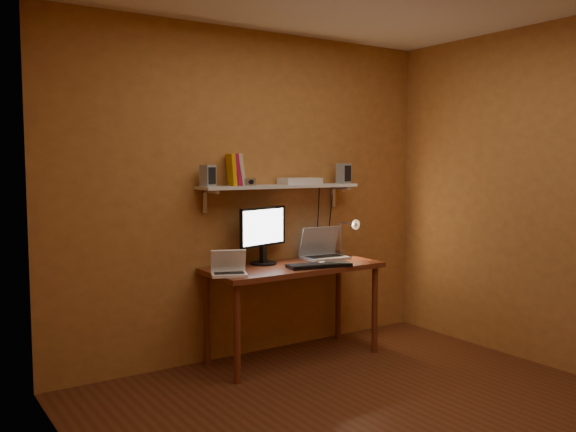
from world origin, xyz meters
TOP-DOWN VIEW (x-y plane):
  - room at (0.00, 0.00)m, footprint 3.44×3.24m
  - desk at (0.18, 1.28)m, footprint 1.40×0.60m
  - wall_shelf at (0.18, 1.47)m, footprint 1.40×0.25m
  - monitor at (0.01, 1.45)m, footprint 0.49×0.26m
  - laptop at (0.58, 1.43)m, footprint 0.38×0.28m
  - netbook at (-0.45, 1.17)m, footprint 0.30×0.26m
  - keyboard at (0.30, 1.09)m, footprint 0.52×0.26m
  - mouse at (0.35, 1.13)m, footprint 0.11×0.08m
  - desk_lamp at (0.84, 1.41)m, footprint 0.09×0.23m
  - speaker_left at (-0.45, 1.48)m, footprint 0.11×0.11m
  - speaker_right at (0.82, 1.46)m, footprint 0.11×0.11m
  - books at (-0.21, 1.49)m, footprint 0.16×0.18m
  - shelf_camera at (-0.13, 1.41)m, footprint 0.10×0.05m
  - router at (0.37, 1.46)m, footprint 0.34×0.25m

SIDE VIEW (x-z plane):
  - desk at x=0.18m, z-range 0.29..1.04m
  - keyboard at x=0.30m, z-range 0.75..0.78m
  - mouse at x=0.35m, z-range 0.75..0.78m
  - netbook at x=-0.45m, z-range 0.71..0.89m
  - laptop at x=0.58m, z-range 0.69..0.95m
  - desk_lamp at x=0.84m, z-range 0.77..1.15m
  - monitor at x=0.01m, z-range 0.78..1.23m
  - room at x=0.00m, z-range -0.02..2.62m
  - wall_shelf at x=0.18m, z-range 1.26..1.46m
  - router at x=0.37m, z-range 1.38..1.43m
  - shelf_camera at x=-0.13m, z-range 1.38..1.44m
  - speaker_left at x=-0.45m, z-range 1.38..1.54m
  - speaker_right at x=0.82m, z-range 1.38..1.55m
  - books at x=-0.21m, z-range 1.37..1.62m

